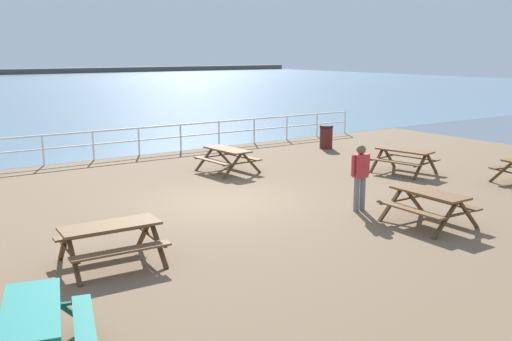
{
  "coord_description": "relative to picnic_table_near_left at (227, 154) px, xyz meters",
  "views": [
    {
      "loc": [
        -7.39,
        -12.44,
        3.9
      ],
      "look_at": [
        0.87,
        -0.25,
        0.8
      ],
      "focal_mm": 39.78,
      "sensor_mm": 36.0,
      "label": 1
    }
  ],
  "objects": [
    {
      "name": "picnic_table_mid_centre",
      "position": [
        4.69,
        -3.37,
        0.0
      ],
      "size": [
        1.85,
        2.07,
        0.8
      ],
      "rotation": [
        0.0,
        0.0,
        1.78
      ],
      "color": "brown",
      "rests_on": "ground"
    },
    {
      "name": "ground_plane",
      "position": [
        -2.11,
        -3.25,
        -0.68
      ],
      "size": [
        30.0,
        24.0,
        0.2
      ],
      "primitive_type": "cube",
      "color": "brown"
    },
    {
      "name": "visitor",
      "position": [
        0.3,
        -5.82,
        0.36
      ],
      "size": [
        0.52,
        0.27,
        1.66
      ],
      "rotation": [
        0.0,
        0.0,
        1.41
      ],
      "color": "slate",
      "rests_on": "ground"
    },
    {
      "name": "picnic_table_far_left",
      "position": [
        0.79,
        -7.55,
        0.0
      ],
      "size": [
        1.56,
        1.81,
        0.8
      ],
      "rotation": [
        0.0,
        0.0,
        1.56
      ],
      "color": "brown",
      "rests_on": "ground"
    },
    {
      "name": "picnic_table_near_left",
      "position": [
        0.0,
        0.0,
        0.0
      ],
      "size": [
        1.68,
        1.93,
        0.8
      ],
      "rotation": [
        0.0,
        0.0,
        1.66
      ],
      "color": "brown",
      "rests_on": "ground"
    },
    {
      "name": "picnic_table_seaward",
      "position": [
        -8.15,
        -8.71,
        0.0
      ],
      "size": [
        1.91,
        2.12,
        0.8
      ],
      "rotation": [
        0.0,
        0.0,
        1.31
      ],
      "color": "#1E7A70",
      "rests_on": "ground"
    },
    {
      "name": "seaward_railing",
      "position": [
        -2.11,
        4.5,
        0.16
      ],
      "size": [
        23.07,
        0.07,
        1.08
      ],
      "color": "white",
      "rests_on": "ground"
    },
    {
      "name": "picnic_table_far_right",
      "position": [
        -6.11,
        -5.89,
        0.0
      ],
      "size": [
        1.88,
        1.63,
        0.8
      ],
      "rotation": [
        0.0,
        0.0,
        -0.05
      ],
      "color": "brown",
      "rests_on": "ground"
    },
    {
      "name": "litter_bin",
      "position": [
        5.75,
        1.69,
        -0.1
      ],
      "size": [
        0.55,
        0.55,
        0.95
      ],
      "color": "#591E19",
      "rests_on": "ground"
    }
  ]
}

